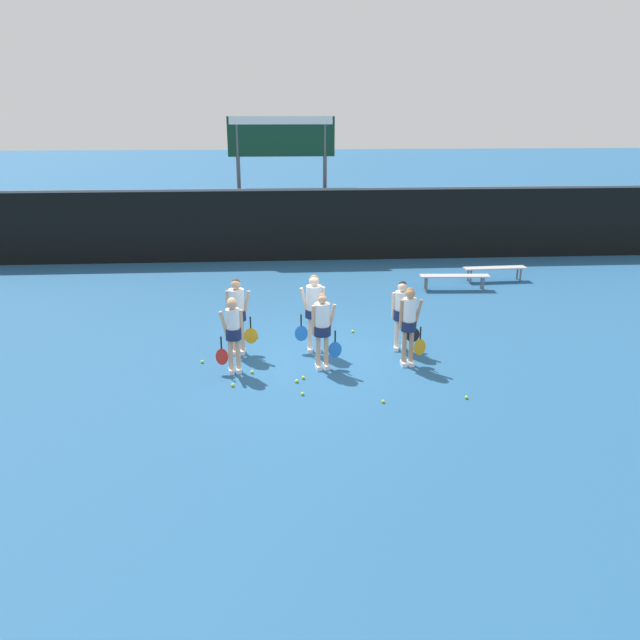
{
  "coord_description": "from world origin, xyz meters",
  "views": [
    {
      "loc": [
        -0.85,
        -12.78,
        5.33
      ],
      "look_at": [
        0.01,
        -0.03,
        0.93
      ],
      "focal_mm": 35.0,
      "sensor_mm": 36.0,
      "label": 1
    }
  ],
  "objects_px": {
    "bench_far": "(495,269)",
    "tennis_ball_10": "(252,372)",
    "tennis_ball_2": "(466,397)",
    "tennis_ball_5": "(353,331)",
    "tennis_ball_7": "(252,338)",
    "player_4": "(314,306)",
    "player_5": "(402,310)",
    "player_1": "(322,325)",
    "tennis_ball_8": "(303,377)",
    "tennis_ball_1": "(202,362)",
    "bench_courtside": "(455,277)",
    "tennis_ball_3": "(297,381)",
    "tennis_ball_6": "(257,336)",
    "scoreboard": "(281,148)",
    "player_3": "(237,309)",
    "player_2": "(409,320)",
    "player_0": "(233,329)",
    "tennis_ball_0": "(383,401)",
    "tennis_ball_9": "(233,385)",
    "tennis_ball_4": "(303,394)"
  },
  "relations": [
    {
      "from": "tennis_ball_2",
      "to": "tennis_ball_6",
      "type": "height_order",
      "value": "tennis_ball_6"
    },
    {
      "from": "tennis_ball_9",
      "to": "tennis_ball_0",
      "type": "bearing_deg",
      "value": -17.6
    },
    {
      "from": "bench_courtside",
      "to": "tennis_ball_3",
      "type": "bearing_deg",
      "value": -124.7
    },
    {
      "from": "bench_far",
      "to": "tennis_ball_3",
      "type": "bearing_deg",
      "value": -134.46
    },
    {
      "from": "bench_far",
      "to": "player_5",
      "type": "height_order",
      "value": "player_5"
    },
    {
      "from": "tennis_ball_1",
      "to": "tennis_ball_2",
      "type": "bearing_deg",
      "value": -21.93
    },
    {
      "from": "tennis_ball_9",
      "to": "bench_courtside",
      "type": "bearing_deg",
      "value": 46.08
    },
    {
      "from": "player_4",
      "to": "player_5",
      "type": "distance_m",
      "value": 1.99
    },
    {
      "from": "player_2",
      "to": "tennis_ball_1",
      "type": "distance_m",
      "value": 4.58
    },
    {
      "from": "tennis_ball_5",
      "to": "tennis_ball_7",
      "type": "height_order",
      "value": "tennis_ball_7"
    },
    {
      "from": "player_1",
      "to": "tennis_ball_2",
      "type": "bearing_deg",
      "value": -42.33
    },
    {
      "from": "tennis_ball_0",
      "to": "tennis_ball_8",
      "type": "xyz_separation_m",
      "value": [
        -1.46,
        1.19,
        0.0
      ]
    },
    {
      "from": "player_1",
      "to": "tennis_ball_5",
      "type": "bearing_deg",
      "value": 56.79
    },
    {
      "from": "tennis_ball_1",
      "to": "tennis_ball_10",
      "type": "bearing_deg",
      "value": -29.81
    },
    {
      "from": "tennis_ball_0",
      "to": "player_1",
      "type": "bearing_deg",
      "value": 120.82
    },
    {
      "from": "tennis_ball_4",
      "to": "tennis_ball_9",
      "type": "distance_m",
      "value": 1.46
    },
    {
      "from": "tennis_ball_3",
      "to": "tennis_ball_5",
      "type": "xyz_separation_m",
      "value": [
        1.48,
        2.86,
        -0.0
      ]
    },
    {
      "from": "bench_courtside",
      "to": "player_5",
      "type": "relative_size",
      "value": 1.3
    },
    {
      "from": "bench_courtside",
      "to": "player_1",
      "type": "relative_size",
      "value": 1.27
    },
    {
      "from": "player_0",
      "to": "player_2",
      "type": "distance_m",
      "value": 3.72
    },
    {
      "from": "player_4",
      "to": "tennis_ball_5",
      "type": "distance_m",
      "value": 1.87
    },
    {
      "from": "tennis_ball_6",
      "to": "tennis_ball_7",
      "type": "bearing_deg",
      "value": -133.59
    },
    {
      "from": "player_2",
      "to": "player_5",
      "type": "height_order",
      "value": "player_2"
    },
    {
      "from": "bench_courtside",
      "to": "tennis_ball_2",
      "type": "xyz_separation_m",
      "value": [
        -1.78,
        -7.39,
        -0.37
      ]
    },
    {
      "from": "player_0",
      "to": "player_1",
      "type": "height_order",
      "value": "player_1"
    },
    {
      "from": "tennis_ball_5",
      "to": "tennis_ball_6",
      "type": "bearing_deg",
      "value": -175.08
    },
    {
      "from": "scoreboard",
      "to": "player_3",
      "type": "relative_size",
      "value": 2.84
    },
    {
      "from": "scoreboard",
      "to": "player_0",
      "type": "xyz_separation_m",
      "value": [
        -1.16,
        -11.0,
        -2.93
      ]
    },
    {
      "from": "scoreboard",
      "to": "tennis_ball_10",
      "type": "height_order",
      "value": "scoreboard"
    },
    {
      "from": "tennis_ball_6",
      "to": "tennis_ball_5",
      "type": "bearing_deg",
      "value": 4.92
    },
    {
      "from": "bench_far",
      "to": "tennis_ball_10",
      "type": "height_order",
      "value": "bench_far"
    },
    {
      "from": "scoreboard",
      "to": "bench_far",
      "type": "bearing_deg",
      "value": -32.76
    },
    {
      "from": "scoreboard",
      "to": "player_4",
      "type": "bearing_deg",
      "value": -86.66
    },
    {
      "from": "bench_far",
      "to": "player_4",
      "type": "relative_size",
      "value": 1.12
    },
    {
      "from": "bench_courtside",
      "to": "player_5",
      "type": "height_order",
      "value": "player_5"
    },
    {
      "from": "bench_courtside",
      "to": "player_2",
      "type": "relative_size",
      "value": 1.22
    },
    {
      "from": "bench_far",
      "to": "bench_courtside",
      "type": "bearing_deg",
      "value": -152.7
    },
    {
      "from": "player_3",
      "to": "tennis_ball_8",
      "type": "height_order",
      "value": "player_3"
    },
    {
      "from": "player_1",
      "to": "tennis_ball_2",
      "type": "distance_m",
      "value": 3.27
    },
    {
      "from": "player_5",
      "to": "tennis_ball_5",
      "type": "height_order",
      "value": "player_5"
    },
    {
      "from": "player_3",
      "to": "tennis_ball_0",
      "type": "distance_m",
      "value": 4.07
    },
    {
      "from": "tennis_ball_2",
      "to": "tennis_ball_10",
      "type": "bearing_deg",
      "value": 160.35
    },
    {
      "from": "player_2",
      "to": "tennis_ball_5",
      "type": "height_order",
      "value": "player_2"
    },
    {
      "from": "tennis_ball_2",
      "to": "tennis_ball_8",
      "type": "xyz_separation_m",
      "value": [
        -3.09,
        1.13,
        0.0
      ]
    },
    {
      "from": "tennis_ball_5",
      "to": "tennis_ball_7",
      "type": "bearing_deg",
      "value": -172.54
    },
    {
      "from": "tennis_ball_1",
      "to": "tennis_ball_5",
      "type": "distance_m",
      "value": 3.9
    },
    {
      "from": "player_1",
      "to": "tennis_ball_1",
      "type": "distance_m",
      "value": 2.81
    },
    {
      "from": "player_4",
      "to": "tennis_ball_8",
      "type": "relative_size",
      "value": 26.05
    },
    {
      "from": "tennis_ball_2",
      "to": "player_0",
      "type": "bearing_deg",
      "value": 160.65
    },
    {
      "from": "player_1",
      "to": "player_3",
      "type": "relative_size",
      "value": 0.95
    }
  ]
}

